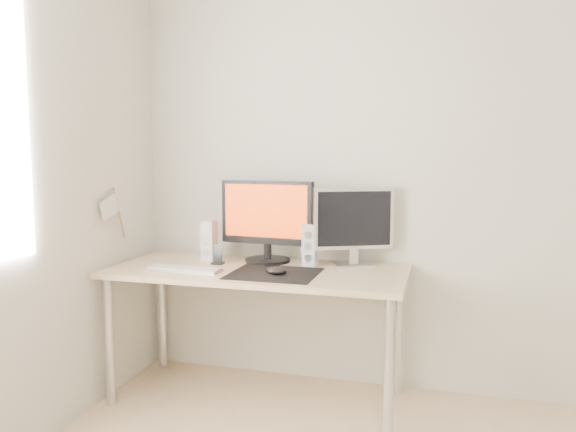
{
  "coord_description": "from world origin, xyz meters",
  "views": [
    {
      "loc": [
        0.04,
        -1.44,
        1.36
      ],
      "look_at": [
        -0.79,
        1.49,
        1.01
      ],
      "focal_mm": 35.0,
      "sensor_mm": 36.0,
      "label": 1
    }
  ],
  "objects_px": {
    "desk": "(258,283)",
    "speaker_right": "(310,245)",
    "keyboard": "(184,269)",
    "phone_dock": "(218,258)",
    "mouse": "(276,271)",
    "speaker_left": "(209,241)",
    "second_monitor": "(353,223)",
    "main_monitor": "(267,218)"
  },
  "relations": [
    {
      "from": "desk",
      "to": "keyboard",
      "type": "relative_size",
      "value": 3.77
    },
    {
      "from": "mouse",
      "to": "phone_dock",
      "type": "distance_m",
      "value": 0.44
    },
    {
      "from": "speaker_left",
      "to": "speaker_right",
      "type": "relative_size",
      "value": 1.0
    },
    {
      "from": "second_monitor",
      "to": "phone_dock",
      "type": "relative_size",
      "value": 3.88
    },
    {
      "from": "second_monitor",
      "to": "speaker_right",
      "type": "height_order",
      "value": "second_monitor"
    },
    {
      "from": "mouse",
      "to": "phone_dock",
      "type": "height_order",
      "value": "phone_dock"
    },
    {
      "from": "mouse",
      "to": "speaker_right",
      "type": "distance_m",
      "value": 0.31
    },
    {
      "from": "second_monitor",
      "to": "desk",
      "type": "bearing_deg",
      "value": -155.63
    },
    {
      "from": "desk",
      "to": "speaker_right",
      "type": "distance_m",
      "value": 0.35
    },
    {
      "from": "speaker_left",
      "to": "keyboard",
      "type": "distance_m",
      "value": 0.31
    },
    {
      "from": "mouse",
      "to": "second_monitor",
      "type": "distance_m",
      "value": 0.53
    },
    {
      "from": "desk",
      "to": "speaker_right",
      "type": "xyz_separation_m",
      "value": [
        0.26,
        0.15,
        0.19
      ]
    },
    {
      "from": "mouse",
      "to": "second_monitor",
      "type": "bearing_deg",
      "value": 45.56
    },
    {
      "from": "second_monitor",
      "to": "keyboard",
      "type": "relative_size",
      "value": 1.02
    },
    {
      "from": "phone_dock",
      "to": "speaker_left",
      "type": "bearing_deg",
      "value": 136.35
    },
    {
      "from": "phone_dock",
      "to": "second_monitor",
      "type": "bearing_deg",
      "value": 12.64
    },
    {
      "from": "second_monitor",
      "to": "speaker_right",
      "type": "xyz_separation_m",
      "value": [
        -0.23,
        -0.07,
        -0.12
      ]
    },
    {
      "from": "mouse",
      "to": "desk",
      "type": "relative_size",
      "value": 0.07
    },
    {
      "from": "mouse",
      "to": "second_monitor",
      "type": "height_order",
      "value": "second_monitor"
    },
    {
      "from": "second_monitor",
      "to": "speaker_right",
      "type": "relative_size",
      "value": 1.86
    },
    {
      "from": "desk",
      "to": "speaker_left",
      "type": "xyz_separation_m",
      "value": [
        -0.34,
        0.14,
        0.19
      ]
    },
    {
      "from": "speaker_right",
      "to": "phone_dock",
      "type": "bearing_deg",
      "value": -169.3
    },
    {
      "from": "main_monitor",
      "to": "keyboard",
      "type": "height_order",
      "value": "main_monitor"
    },
    {
      "from": "speaker_left",
      "to": "speaker_right",
      "type": "xyz_separation_m",
      "value": [
        0.6,
        0.01,
        0.0
      ]
    },
    {
      "from": "speaker_left",
      "to": "mouse",
      "type": "bearing_deg",
      "value": -28.69
    },
    {
      "from": "keyboard",
      "to": "speaker_right",
      "type": "bearing_deg",
      "value": 25.69
    },
    {
      "from": "desk",
      "to": "phone_dock",
      "type": "distance_m",
      "value": 0.28
    },
    {
      "from": "desk",
      "to": "speaker_left",
      "type": "height_order",
      "value": "speaker_left"
    },
    {
      "from": "mouse",
      "to": "keyboard",
      "type": "distance_m",
      "value": 0.51
    },
    {
      "from": "mouse",
      "to": "keyboard",
      "type": "height_order",
      "value": "mouse"
    },
    {
      "from": "speaker_right",
      "to": "second_monitor",
      "type": "bearing_deg",
      "value": 16.82
    },
    {
      "from": "speaker_right",
      "to": "desk",
      "type": "bearing_deg",
      "value": -149.54
    },
    {
      "from": "desk",
      "to": "second_monitor",
      "type": "distance_m",
      "value": 0.62
    },
    {
      "from": "desk",
      "to": "speaker_left",
      "type": "bearing_deg",
      "value": 157.77
    },
    {
      "from": "speaker_right",
      "to": "keyboard",
      "type": "distance_m",
      "value": 0.7
    },
    {
      "from": "desk",
      "to": "phone_dock",
      "type": "relative_size",
      "value": 14.27
    },
    {
      "from": "mouse",
      "to": "speaker_right",
      "type": "relative_size",
      "value": 0.48
    },
    {
      "from": "mouse",
      "to": "main_monitor",
      "type": "xyz_separation_m",
      "value": [
        -0.15,
        0.32,
        0.23
      ]
    },
    {
      "from": "phone_dock",
      "to": "main_monitor",
      "type": "bearing_deg",
      "value": 29.92
    },
    {
      "from": "mouse",
      "to": "main_monitor",
      "type": "distance_m",
      "value": 0.42
    },
    {
      "from": "speaker_left",
      "to": "keyboard",
      "type": "relative_size",
      "value": 0.55
    },
    {
      "from": "keyboard",
      "to": "desk",
      "type": "bearing_deg",
      "value": 22.1
    }
  ]
}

